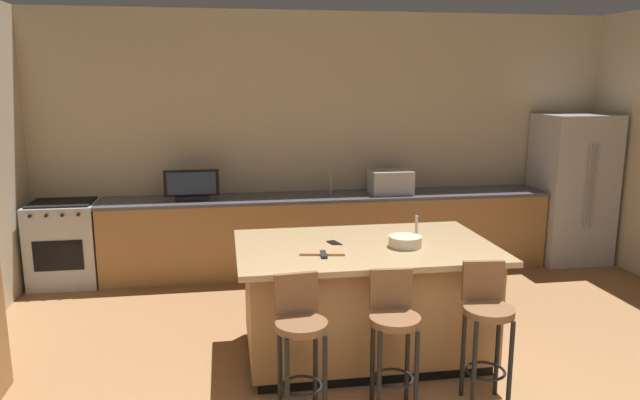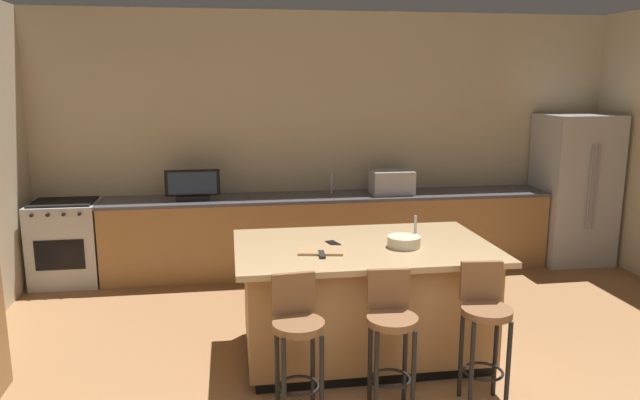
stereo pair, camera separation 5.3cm
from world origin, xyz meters
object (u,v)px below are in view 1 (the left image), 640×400
(cell_phone, at_px, (334,243))
(tv_remote, at_px, (324,254))
(microwave, at_px, (390,182))
(bar_stool_right, at_px, (487,321))
(kitchen_island, at_px, (364,299))
(range_oven, at_px, (65,243))
(fruit_bowl, at_px, (405,241))
(bar_stool_center, at_px, (394,329))
(bar_stool_left, at_px, (300,336))
(tv_monitor, at_px, (192,186))
(refrigerator, at_px, (571,189))
(cutting_board, at_px, (323,250))

(cell_phone, xyz_separation_m, tv_remote, (-0.14, -0.31, 0.01))
(microwave, xyz_separation_m, bar_stool_right, (-0.19, -3.06, -0.44))
(kitchen_island, relative_size, range_oven, 2.20)
(fruit_bowl, bearing_deg, bar_stool_center, -112.06)
(bar_stool_left, bearing_deg, range_oven, 120.22)
(tv_monitor, bearing_deg, bar_stool_left, -74.79)
(microwave, relative_size, bar_stool_right, 0.49)
(microwave, relative_size, bar_stool_left, 0.50)
(kitchen_island, relative_size, cell_phone, 13.50)
(kitchen_island, xyz_separation_m, fruit_bowl, (0.29, -0.11, 0.50))
(refrigerator, relative_size, range_oven, 1.96)
(range_oven, distance_m, bar_stool_center, 4.15)
(bar_stool_center, distance_m, bar_stool_right, 0.65)
(bar_stool_center, bearing_deg, cell_phone, 108.43)
(bar_stool_left, relative_size, bar_stool_center, 1.01)
(bar_stool_center, bearing_deg, kitchen_island, 93.87)
(microwave, distance_m, bar_stool_center, 3.19)
(refrigerator, bearing_deg, cell_phone, -148.09)
(tv_monitor, bearing_deg, fruit_bowl, -52.58)
(fruit_bowl, bearing_deg, tv_monitor, 127.42)
(bar_stool_center, bearing_deg, bar_stool_left, -175.74)
(kitchen_island, height_order, microwave, microwave)
(kitchen_island, bearing_deg, fruit_bowl, -20.59)
(range_oven, distance_m, tv_remote, 3.50)
(range_oven, xyz_separation_m, bar_stool_left, (2.20, -3.05, 0.12))
(tv_monitor, height_order, fruit_bowl, tv_monitor)
(bar_stool_center, relative_size, cutting_board, 2.84)
(bar_stool_left, height_order, tv_remote, bar_stool_left)
(range_oven, xyz_separation_m, tv_monitor, (1.38, -0.05, 0.60))
(tv_remote, bearing_deg, fruit_bowl, 15.64)
(range_oven, relative_size, bar_stool_right, 0.93)
(bar_stool_left, distance_m, tv_remote, 0.74)
(refrigerator, relative_size, cell_phone, 12.02)
(kitchen_island, distance_m, tv_remote, 0.65)
(bar_stool_center, distance_m, cell_phone, 1.00)
(bar_stool_center, height_order, cutting_board, bar_stool_center)
(kitchen_island, relative_size, bar_stool_right, 2.05)
(bar_stool_right, distance_m, cell_phone, 1.32)
(bar_stool_center, distance_m, fruit_bowl, 0.88)
(bar_stool_center, bearing_deg, cutting_board, 121.66)
(bar_stool_center, bearing_deg, range_oven, 136.62)
(refrigerator, xyz_separation_m, cutting_board, (-3.48, -2.29, 0.04))
(bar_stool_right, bearing_deg, cell_phone, 139.75)
(cutting_board, bearing_deg, bar_stool_right, -35.07)
(bar_stool_right, bearing_deg, microwave, 92.44)
(refrigerator, relative_size, bar_stool_left, 1.87)
(bar_stool_left, xyz_separation_m, cutting_board, (0.26, 0.70, 0.36))
(fruit_bowl, distance_m, tv_remote, 0.68)
(cell_phone, relative_size, cutting_board, 0.45)
(cell_phone, xyz_separation_m, cutting_board, (-0.13, -0.21, 0.01))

